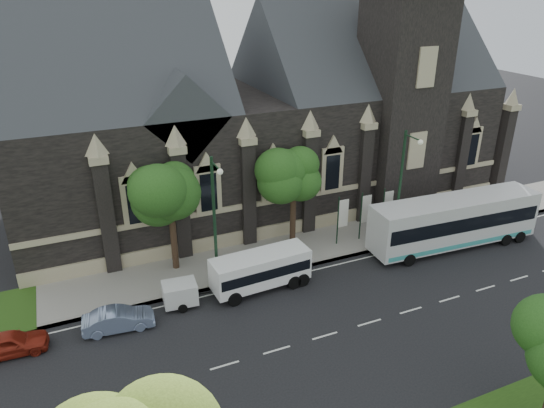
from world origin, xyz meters
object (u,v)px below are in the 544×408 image
tree_walk_right (295,171)px  street_lamp_near (402,184)px  tour_coach (454,221)px  street_lamp_mid (215,218)px  banner_flag_left (341,216)px  box_trailer (180,293)px  car_far_red (9,344)px  tree_walk_left (172,192)px  sedan (118,319)px  banner_flag_center (364,212)px  banner_flag_right (386,207)px  shuttle_bus (261,269)px

tree_walk_right → street_lamp_near: size_ratio=0.87×
tour_coach → street_lamp_mid: bearing=178.1°
tree_walk_right → banner_flag_left: 4.92m
box_trailer → car_far_red: bearing=-171.0°
tree_walk_right → banner_flag_left: (3.08, -1.71, -3.43)m
tree_walk_left → car_far_red: bearing=-153.6°
car_far_red → sedan: bearing=-88.8°
street_lamp_near → car_far_red: size_ratio=2.29×
banner_flag_left → sedan: bearing=-167.7°
banner_flag_center → street_lamp_near: bearing=-48.1°
street_lamp_near → banner_flag_right: (0.29, 1.91, -2.73)m
street_lamp_mid → box_trailer: (-2.77, -0.93, -4.21)m
banner_flag_left → street_lamp_mid: bearing=-169.5°
tour_coach → car_far_red: tour_coach is taller
tree_walk_left → banner_flag_left: bearing=-8.0°
shuttle_bus → banner_flag_left: bearing=18.4°
tour_coach → banner_flag_center: bearing=151.1°
banner_flag_right → box_trailer: 17.35m
street_lamp_mid → banner_flag_left: street_lamp_mid is taller
banner_flag_center → box_trailer: size_ratio=1.33×
car_far_red → banner_flag_center: bearing=-78.9°
shuttle_bus → sedan: size_ratio=1.63×
street_lamp_mid → banner_flag_right: bearing=7.6°
banner_flag_center → tour_coach: (5.61, -3.52, -0.28)m
tree_walk_left → sedan: size_ratio=1.90×
box_trailer → sedan: 3.93m
banner_flag_right → car_far_red: (-26.57, -3.50, -1.71)m
tour_coach → car_far_red: (-30.19, 0.02, -1.43)m
street_lamp_near → banner_flag_right: size_ratio=2.25×
tour_coach → banner_flag_left: bearing=158.4°
street_lamp_near → banner_flag_right: 3.34m
street_lamp_near → tour_coach: size_ratio=0.67×
banner_flag_right → sedan: bearing=-170.0°
sedan → street_lamp_near: bearing=-79.4°
banner_flag_right → car_far_red: banner_flag_right is taller
street_lamp_mid → banner_flag_left: (10.29, 1.91, -2.73)m
banner_flag_left → banner_flag_right: (4.00, 0.00, 0.00)m
tree_walk_left → car_far_red: 12.76m
tour_coach → sedan: tour_coach is taller
street_lamp_near → tree_walk_left: bearing=167.1°
street_lamp_near → sedan: street_lamp_near is taller
shuttle_bus → box_trailer: size_ratio=2.17×
tree_walk_right → sedan: size_ratio=1.94×
banner_flag_right → street_lamp_mid: bearing=-172.4°
banner_flag_right → tour_coach: size_ratio=0.30×
banner_flag_left → box_trailer: banner_flag_left is taller
tree_walk_left → banner_flag_left: tree_walk_left is taller
street_lamp_near → car_far_red: 26.71m
banner_flag_right → street_lamp_near: bearing=-98.6°
banner_flag_center → tour_coach: 6.63m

